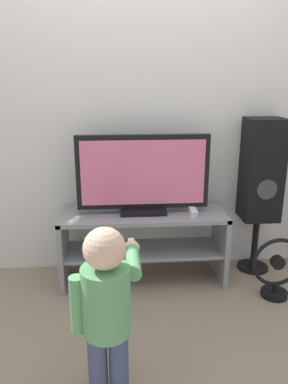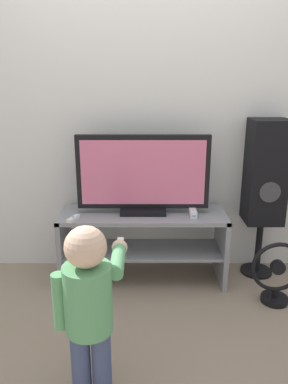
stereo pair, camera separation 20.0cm
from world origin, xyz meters
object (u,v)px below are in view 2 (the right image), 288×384
child (90,298)px  speaker_tower (267,176)px  floor_fan (278,276)px  remote_primary (74,218)px  television (144,175)px  game_console (194,212)px

child → speaker_tower: speaker_tower is taller
floor_fan → remote_primary: bearing=172.9°
speaker_tower → floor_fan: size_ratio=2.70×
television → remote_primary: 0.59m
remote_primary → floor_fan: size_ratio=0.29×
child → speaker_tower: size_ratio=0.73×
remote_primary → television: bearing=17.7°
television → speaker_tower: (0.92, 0.08, -0.03)m
game_console → child: child is taller
television → remote_primary: television is taller
speaker_tower → television: bearing=-174.8°
game_console → floor_fan: game_console is taller
remote_primary → speaker_tower: speaker_tower is taller
game_console → floor_fan: size_ratio=0.37×
television → speaker_tower: size_ratio=0.78×
television → floor_fan: 1.17m
remote_primary → child: 0.98m
television → floor_fan: bearing=-19.9°
child → floor_fan: size_ratio=1.96×
game_console → remote_primary: game_console is taller
remote_primary → game_console: bearing=7.0°
child → speaker_tower: (1.17, 1.19, 0.28)m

